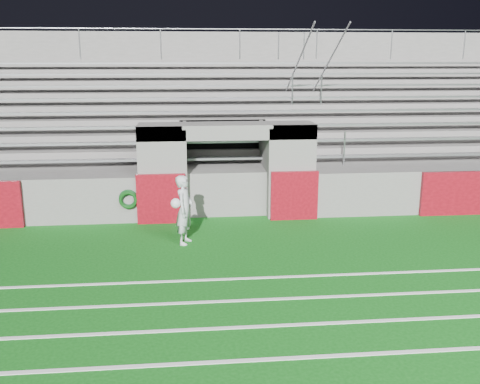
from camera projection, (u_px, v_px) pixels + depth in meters
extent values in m
plane|color=#0E5512|center=(239.00, 261.00, 11.74)|extent=(90.00, 90.00, 0.00)
cube|color=white|center=(264.00, 360.00, 7.88)|extent=(28.00, 0.09, 0.01)
cube|color=white|center=(256.00, 327.00, 8.84)|extent=(28.00, 0.09, 0.01)
cube|color=white|center=(249.00, 300.00, 9.81)|extent=(28.00, 0.09, 0.01)
cube|color=white|center=(243.00, 278.00, 10.77)|extent=(28.00, 0.09, 0.01)
cube|color=#63615E|center=(161.00, 172.00, 14.63)|extent=(1.20, 1.00, 2.60)
cube|color=#63615E|center=(291.00, 169.00, 14.97)|extent=(1.20, 1.00, 2.60)
cube|color=black|center=(223.00, 161.00, 16.45)|extent=(2.60, 0.20, 2.50)
cube|color=#63615E|center=(185.00, 169.00, 15.28)|extent=(0.10, 2.20, 2.50)
cube|color=#63615E|center=(265.00, 167.00, 15.50)|extent=(0.10, 2.20, 2.50)
cube|color=#63615E|center=(227.00, 131.00, 14.53)|extent=(4.80, 1.00, 0.40)
cube|color=#63615E|center=(219.00, 152.00, 18.55)|extent=(26.00, 8.00, 0.20)
cube|color=#63615E|center=(219.00, 170.00, 18.71)|extent=(26.00, 8.00, 1.05)
cube|color=#620811|center=(161.00, 199.00, 14.25)|extent=(1.30, 0.15, 1.35)
cube|color=#620811|center=(294.00, 196.00, 14.59)|extent=(1.30, 0.15, 1.35)
cube|color=#620811|center=(459.00, 193.00, 15.04)|extent=(2.20, 0.15, 1.25)
cube|color=gray|center=(225.00, 158.00, 15.65)|extent=(23.00, 0.28, 0.06)
cube|color=#63615E|center=(223.00, 154.00, 16.48)|extent=(24.00, 0.75, 0.38)
cube|color=gray|center=(223.00, 141.00, 16.28)|extent=(23.00, 0.28, 0.06)
cube|color=#63615E|center=(221.00, 144.00, 17.16)|extent=(24.00, 0.75, 0.76)
cube|color=gray|center=(221.00, 126.00, 16.91)|extent=(23.00, 0.28, 0.06)
cube|color=#63615E|center=(220.00, 135.00, 17.83)|extent=(24.00, 0.75, 1.14)
cube|color=gray|center=(220.00, 112.00, 17.55)|extent=(23.00, 0.28, 0.06)
cube|color=#63615E|center=(218.00, 127.00, 18.51)|extent=(24.00, 0.75, 1.52)
cube|color=gray|center=(218.00, 98.00, 18.18)|extent=(23.00, 0.28, 0.06)
cube|color=#63615E|center=(217.00, 119.00, 19.19)|extent=(24.00, 0.75, 1.90)
cube|color=gray|center=(217.00, 86.00, 18.81)|extent=(23.00, 0.28, 0.06)
cube|color=#63615E|center=(216.00, 111.00, 19.87)|extent=(24.00, 0.75, 2.28)
cube|color=gray|center=(216.00, 74.00, 19.44)|extent=(23.00, 0.28, 0.06)
cube|color=#63615E|center=(215.00, 105.00, 20.54)|extent=(24.00, 0.75, 2.66)
cube|color=gray|center=(215.00, 63.00, 20.07)|extent=(23.00, 0.28, 0.06)
cube|color=#63615E|center=(214.00, 101.00, 21.18)|extent=(26.00, 0.60, 5.29)
cylinder|color=#A5A8AD|center=(311.00, 149.00, 15.55)|extent=(0.05, 0.05, 1.00)
cylinder|color=#A5A8AD|center=(292.00, 90.00, 18.08)|extent=(0.05, 0.05, 1.00)
cylinder|color=#A5A8AD|center=(278.00, 45.00, 20.60)|extent=(0.05, 0.05, 1.00)
cylinder|color=#A5A8AD|center=(293.00, 75.00, 17.95)|extent=(0.05, 6.02, 3.08)
cylinder|color=#A5A8AD|center=(344.00, 148.00, 15.64)|extent=(0.05, 0.05, 1.00)
cylinder|color=#A5A8AD|center=(321.00, 90.00, 18.17)|extent=(0.05, 0.05, 1.00)
cylinder|color=#A5A8AD|center=(304.00, 46.00, 20.69)|extent=(0.05, 0.05, 1.00)
cylinder|color=#A5A8AD|center=(322.00, 75.00, 18.05)|extent=(0.05, 6.02, 3.08)
cylinder|color=#A5A8AD|center=(80.00, 44.00, 19.89)|extent=(0.05, 0.05, 1.10)
cylinder|color=#A5A8AD|center=(161.00, 44.00, 20.17)|extent=(0.05, 0.05, 1.10)
cylinder|color=#A5A8AD|center=(240.00, 44.00, 20.45)|extent=(0.05, 0.05, 1.10)
cylinder|color=#A5A8AD|center=(317.00, 44.00, 20.73)|extent=(0.05, 0.05, 1.10)
cylinder|color=#A5A8AD|center=(391.00, 44.00, 21.01)|extent=(0.05, 0.05, 1.10)
cylinder|color=#A5A8AD|center=(464.00, 45.00, 21.29)|extent=(0.05, 0.05, 1.10)
cylinder|color=#A5A8AD|center=(214.00, 29.00, 20.22)|extent=(24.00, 0.05, 0.05)
imported|color=silver|center=(184.00, 210.00, 12.65)|extent=(0.56, 0.70, 1.66)
sphere|color=white|center=(176.00, 203.00, 12.43)|extent=(0.24, 0.24, 0.24)
torus|color=#0C3F16|center=(128.00, 199.00, 14.17)|extent=(0.50, 0.09, 0.50)
torus|color=#0C3C0F|center=(128.00, 200.00, 14.13)|extent=(0.49, 0.09, 0.49)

